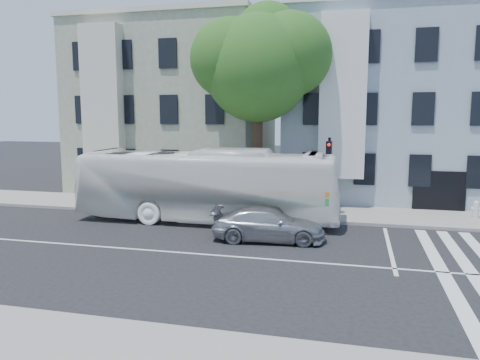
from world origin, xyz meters
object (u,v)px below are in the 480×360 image
(sedan, at_px, (268,225))
(fire_hydrant, at_px, (476,209))
(traffic_signal, at_px, (329,166))
(bus, at_px, (207,185))

(sedan, xyz_separation_m, fire_hydrant, (9.13, 5.93, -0.09))
(traffic_signal, height_order, fire_hydrant, traffic_signal)
(bus, height_order, fire_hydrant, bus)
(bus, relative_size, sedan, 2.73)
(bus, bearing_deg, sedan, -128.91)
(traffic_signal, xyz_separation_m, fire_hydrant, (7.02, 1.07, -2.00))
(traffic_signal, bearing_deg, bus, -147.75)
(bus, bearing_deg, fire_hydrant, -76.74)
(traffic_signal, distance_m, fire_hydrant, 7.38)
(fire_hydrant, bearing_deg, bus, -165.76)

